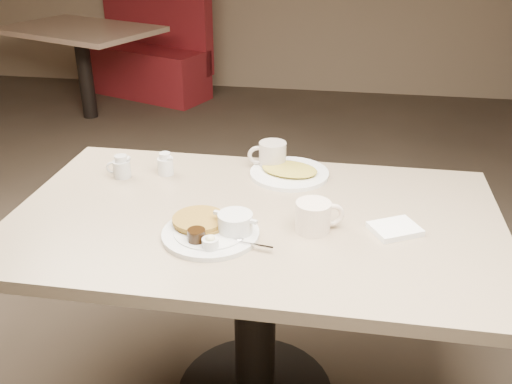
% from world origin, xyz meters
% --- Properties ---
extents(diner_table, '(1.50, 0.90, 0.75)m').
position_xyz_m(diner_table, '(0.00, 0.00, 0.58)').
color(diner_table, tan).
rests_on(diner_table, ground).
extents(main_plate, '(0.37, 0.35, 0.07)m').
position_xyz_m(main_plate, '(-0.10, -0.14, 0.77)').
color(main_plate, silver).
rests_on(main_plate, diner_table).
extents(coffee_mug_near, '(0.16, 0.13, 0.09)m').
position_xyz_m(coffee_mug_near, '(0.19, -0.06, 0.80)').
color(coffee_mug_near, '#FCE6D0').
rests_on(coffee_mug_near, diner_table).
extents(napkin, '(0.17, 0.16, 0.02)m').
position_xyz_m(napkin, '(0.42, -0.03, 0.76)').
color(napkin, white).
rests_on(napkin, diner_table).
extents(coffee_mug_far, '(0.14, 0.11, 0.10)m').
position_xyz_m(coffee_mug_far, '(-0.00, 0.36, 0.80)').
color(coffee_mug_far, '#BEB1A3').
rests_on(coffee_mug_far, diner_table).
extents(creamer_left, '(0.09, 0.07, 0.08)m').
position_xyz_m(creamer_left, '(-0.51, 0.20, 0.79)').
color(creamer_left, '#BCBBB8').
rests_on(creamer_left, diner_table).
extents(creamer_right, '(0.07, 0.07, 0.08)m').
position_xyz_m(creamer_right, '(-0.36, 0.25, 0.79)').
color(creamer_right, silver).
rests_on(creamer_right, diner_table).
extents(hash_plate, '(0.34, 0.34, 0.04)m').
position_xyz_m(hash_plate, '(0.07, 0.31, 0.76)').
color(hash_plate, white).
rests_on(hash_plate, diner_table).
extents(booth_back_left, '(1.63, 1.75, 1.12)m').
position_xyz_m(booth_back_left, '(-1.66, 3.55, 0.41)').
color(booth_back_left, maroon).
rests_on(booth_back_left, ground).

